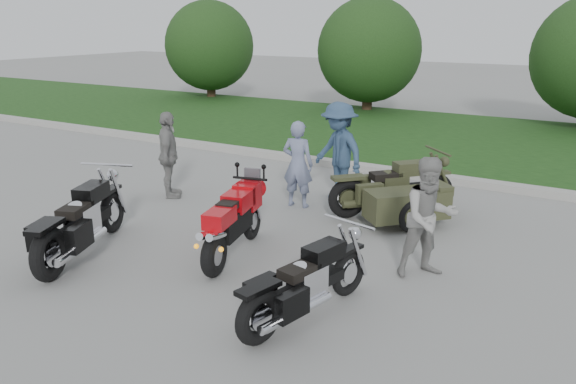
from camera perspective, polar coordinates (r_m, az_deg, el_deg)
The scene contains 13 objects.
ground at distance 7.78m, azimuth -10.63°, elevation -7.66°, with size 80.00×80.00×0.00m, color gray.
curb at distance 12.61m, azimuth 7.37°, elevation 2.54°, with size 60.00×0.30×0.15m, color #A5A39B.
grass_strip at distance 16.43m, azimuth 13.15°, elevation 5.61°, with size 60.00×8.00×0.14m, color #2C5A1F.
tree_far_left at distance 23.88m, azimuth -7.98°, elevation 14.50°, with size 3.60×3.60×4.00m.
tree_mid_left at distance 20.32m, azimuth 8.25°, elevation 14.05°, with size 3.60×3.60×4.00m.
sportbike_red at distance 7.84m, azimuth -5.62°, elevation -2.91°, with size 0.65×1.94×0.93m.
cruiser_left at distance 8.37m, azimuth -20.41°, elevation -3.12°, with size 1.05×2.33×0.94m.
cruiser_right at distance 6.25m, azimuth 1.50°, elevation -9.58°, with size 0.61×2.07×0.81m.
cruiser_sidecar at distance 9.39m, azimuth 11.18°, elevation -0.56°, with size 1.97×2.10×0.90m.
person_stripe at distance 9.91m, azimuth 1.00°, elevation 2.84°, with size 0.57×0.37×1.55m, color gray.
person_grey at distance 7.40m, azimuth 14.17°, elevation -2.56°, with size 0.77×0.60×1.59m, color #989792.
person_denim at distance 10.35m, azimuth 5.17°, elevation 4.12°, with size 1.17×0.67×1.81m, color #324C6B.
person_back at distance 10.67m, azimuth -12.04°, elevation 3.68°, with size 0.95×0.40×1.62m, color gray.
Camera 1 is at (4.74, -5.26, 3.22)m, focal length 35.00 mm.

